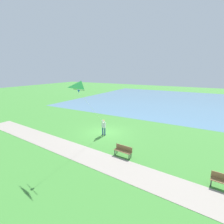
{
  "coord_description": "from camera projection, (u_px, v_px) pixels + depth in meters",
  "views": [
    {
      "loc": [
        15.11,
        9.64,
        6.93
      ],
      "look_at": [
        0.29,
        1.14,
        2.63
      ],
      "focal_mm": 27.22,
      "sensor_mm": 36.0,
      "label": 1
    }
  ],
  "objects": [
    {
      "name": "person_kite_flyer",
      "position": [
        104.0,
        126.0,
        18.15
      ],
      "size": [
        0.63,
        0.51,
        1.83
      ],
      "color": "#232328",
      "rests_on": "ground"
    },
    {
      "name": "flying_kite",
      "position": [
        81.0,
        87.0,
        12.68
      ],
      "size": [
        4.67,
        1.74,
        4.28
      ],
      "color": "green"
    },
    {
      "name": "park_bench_near_walkway",
      "position": [
        123.0,
        150.0,
        13.89
      ],
      "size": [
        0.55,
        1.53,
        0.88
      ],
      "color": "olive",
      "rests_on": "ground"
    },
    {
      "name": "walkway_path",
      "position": [
        91.0,
        157.0,
        13.76
      ],
      "size": [
        4.87,
        32.09,
        0.02
      ],
      "primitive_type": "cube",
      "rotation": [
        0.0,
        0.0,
        -0.08
      ],
      "color": "gray",
      "rests_on": "ground"
    },
    {
      "name": "lake_water",
      "position": [
        179.0,
        101.0,
        38.02
      ],
      "size": [
        36.0,
        44.0,
        0.01
      ],
      "primitive_type": "cube",
      "color": "teal",
      "rests_on": "ground"
    },
    {
      "name": "ground_plane",
      "position": [
        105.0,
        133.0,
        19.06
      ],
      "size": [
        120.0,
        120.0,
        0.0
      ],
      "primitive_type": "plane",
      "color": "#3D7F33"
    }
  ]
}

